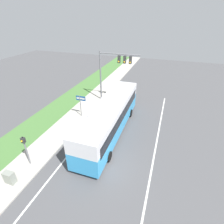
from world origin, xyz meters
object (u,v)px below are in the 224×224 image
Objects in this scene: pedestrian_signal at (25,147)px; street_sign at (81,102)px; bus at (110,116)px; utility_cabinet at (10,178)px; signal_gantry at (113,67)px.

street_sign is at bearing 86.75° from pedestrian_signal.
utility_cabinet is at bearing -119.85° from bus.
utility_cabinet is (-0.48, -10.23, -1.34)m from street_sign.
pedestrian_signal is 1.00× the size of street_sign.
pedestrian_signal reaches higher than utility_cabinet.
signal_gantry reaches higher than utility_cabinet.
bus is 4.70m from street_sign.
street_sign is at bearing 155.99° from bus.
signal_gantry reaches higher than bus.
bus is 9.69m from utility_cabinet.
bus reaches higher than pedestrian_signal.
pedestrian_signal is at bearing -93.25° from street_sign.
signal_gantry is 14.01m from pedestrian_signal.
signal_gantry is 2.46× the size of street_sign.
street_sign reaches higher than utility_cabinet.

